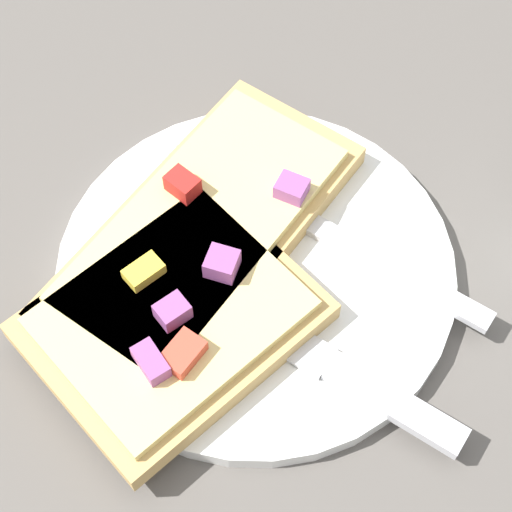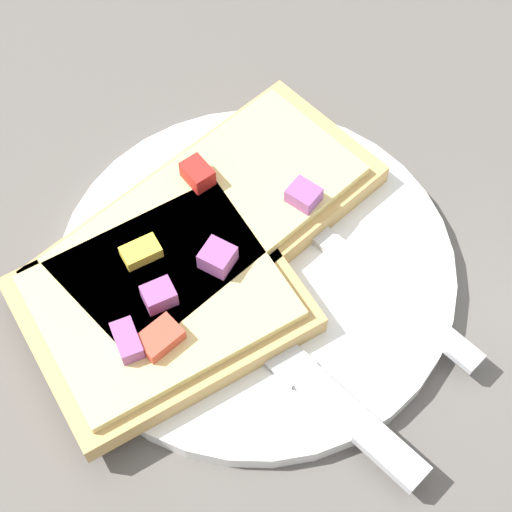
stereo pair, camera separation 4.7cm
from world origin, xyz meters
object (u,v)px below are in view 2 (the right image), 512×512
at_px(knife, 293,366).
at_px(pizza_slice_main, 210,222).
at_px(fork, 313,229).
at_px(pizza_slice_corner, 160,304).
at_px(plate, 256,270).

relative_size(knife, pizza_slice_main, 0.99).
xyz_separation_m(fork, pizza_slice_corner, (0.09, -0.03, 0.01)).
distance_m(fork, pizza_slice_corner, 0.10).
bearing_deg(pizza_slice_corner, pizza_slice_main, -146.90).
relative_size(fork, pizza_slice_corner, 1.27).
bearing_deg(fork, pizza_slice_corner, 77.03).
xyz_separation_m(plate, pizza_slice_corner, (0.06, -0.02, 0.02)).
bearing_deg(pizza_slice_main, knife, 75.14).
relative_size(plate, pizza_slice_main, 1.08).
xyz_separation_m(plate, pizza_slice_main, (0.00, -0.03, 0.02)).
height_order(fork, knife, knife).
relative_size(plate, knife, 1.10).
xyz_separation_m(pizza_slice_main, pizza_slice_corner, (0.06, 0.01, -0.00)).
height_order(plate, pizza_slice_corner, pizza_slice_corner).
bearing_deg(pizza_slice_main, plate, 96.59).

